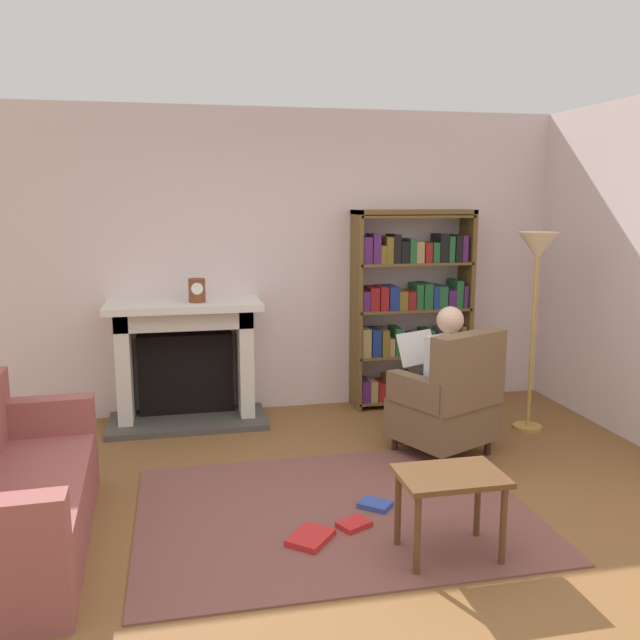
{
  "coord_description": "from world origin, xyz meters",
  "views": [
    {
      "loc": [
        -0.9,
        -3.46,
        1.91
      ],
      "look_at": [
        0.1,
        1.2,
        1.05
      ],
      "focal_mm": 37.6,
      "sensor_mm": 36.0,
      "label": 1
    }
  ],
  "objects": [
    {
      "name": "scattered_books",
      "position": [
        -0.03,
        0.08,
        0.03
      ],
      "size": [
        0.75,
        0.6,
        0.04
      ],
      "color": "#334CA5",
      "rests_on": "area_rug"
    },
    {
      "name": "sofa_floral",
      "position": [
        -1.85,
        0.22,
        0.32
      ],
      "size": [
        0.79,
        1.73,
        0.85
      ],
      "rotation": [
        0.0,
        0.0,
        1.61
      ],
      "color": "#9B524D",
      "rests_on": "ground"
    },
    {
      "name": "back_wall",
      "position": [
        0.0,
        2.55,
        1.35
      ],
      "size": [
        5.6,
        0.1,
        2.7
      ],
      "primitive_type": "cube",
      "color": "silver",
      "rests_on": "ground"
    },
    {
      "name": "seated_reader",
      "position": [
        1.0,
        1.15,
        0.62
      ],
      "size": [
        0.51,
        0.6,
        1.14
      ],
      "rotation": [
        0.0,
        0.0,
        3.58
      ],
      "color": "silver",
      "rests_on": "ground"
    },
    {
      "name": "area_rug",
      "position": [
        0.0,
        0.3,
        0.01
      ],
      "size": [
        2.4,
        1.8,
        0.01
      ],
      "primitive_type": "cube",
      "color": "brown",
      "rests_on": "ground"
    },
    {
      "name": "mantel_clock",
      "position": [
        -0.74,
        2.2,
        1.16
      ],
      "size": [
        0.14,
        0.14,
        0.2
      ],
      "color": "brown",
      "rests_on": "fireplace"
    },
    {
      "name": "side_wall_right",
      "position": [
        2.65,
        1.25,
        1.35
      ],
      "size": [
        0.1,
        5.2,
        2.7
      ],
      "primitive_type": "cube",
      "color": "silver",
      "rests_on": "ground"
    },
    {
      "name": "ground",
      "position": [
        0.0,
        0.0,
        0.0
      ],
      "size": [
        14.0,
        14.0,
        0.0
      ],
      "primitive_type": "plane",
      "color": "brown"
    },
    {
      "name": "floor_lamp",
      "position": [
        1.95,
        1.45,
        1.4
      ],
      "size": [
        0.32,
        0.32,
        1.65
      ],
      "color": "#B7933F",
      "rests_on": "ground"
    },
    {
      "name": "fireplace",
      "position": [
        -0.86,
        2.3,
        0.56
      ],
      "size": [
        1.34,
        0.64,
        1.06
      ],
      "color": "#4C4742",
      "rests_on": "ground"
    },
    {
      "name": "side_table",
      "position": [
        0.49,
        -0.32,
        0.4
      ],
      "size": [
        0.56,
        0.39,
        0.47
      ],
      "color": "brown",
      "rests_on": "ground"
    },
    {
      "name": "armchair_reading",
      "position": [
        1.05,
        1.04,
        0.42
      ],
      "size": [
        0.84,
        0.83,
        0.97
      ],
      "rotation": [
        0.0,
        0.0,
        3.58
      ],
      "color": "#331E14",
      "rests_on": "ground"
    },
    {
      "name": "bookshelf",
      "position": [
        1.21,
        2.33,
        0.9
      ],
      "size": [
        1.1,
        0.32,
        1.82
      ],
      "color": "brown",
      "rests_on": "ground"
    }
  ]
}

